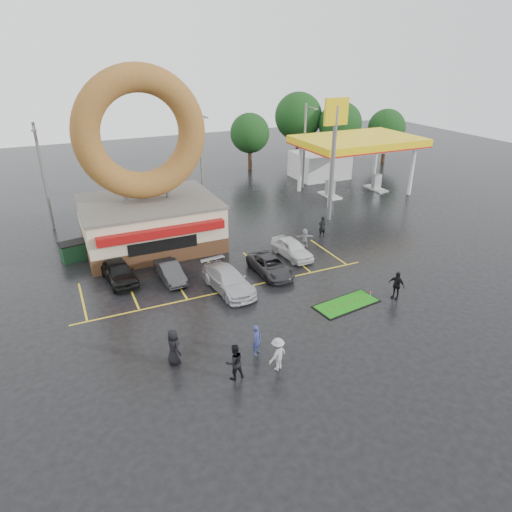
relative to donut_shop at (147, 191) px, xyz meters
name	(u,v)px	position (x,y,z in m)	size (l,w,h in m)	color
ground	(253,315)	(3.00, -12.97, -4.46)	(120.00, 120.00, 0.00)	black
donut_shop	(147,191)	(0.00, 0.00, 0.00)	(10.20, 8.70, 13.50)	#472B19
gas_station	(340,153)	(23.00, 7.97, -0.77)	(12.30, 13.65, 5.90)	silver
shell_sign	(334,138)	(16.00, -0.97, 2.91)	(2.20, 0.36, 10.60)	slate
streetlight_left	(43,175)	(-7.00, 6.95, 0.32)	(0.40, 2.21, 9.00)	slate
streetlight_mid	(201,157)	(7.00, 7.95, 0.32)	(0.40, 2.21, 9.00)	slate
streetlight_right	(305,144)	(19.00, 8.95, 0.32)	(0.40, 2.21, 9.00)	slate
tree_far_a	(340,124)	(29.00, 17.03, 0.72)	(5.60, 5.60, 8.00)	#332114
tree_far_b	(386,128)	(35.00, 15.03, 0.07)	(4.90, 4.90, 7.00)	#332114
tree_far_c	(298,117)	(25.00, 21.03, 1.37)	(6.30, 6.30, 9.00)	#332114
tree_far_d	(250,133)	(17.00, 19.03, 0.07)	(4.90, 4.90, 7.00)	#332114
car_black	(119,272)	(-3.43, -5.31, -3.73)	(1.73, 4.30, 1.47)	black
car_dgrey	(170,272)	(-0.25, -6.51, -3.86)	(1.29, 3.69, 1.21)	#2C2C2E
car_silver	(228,280)	(2.81, -9.47, -3.75)	(2.00, 4.92, 1.43)	#B8B8BE
car_grey	(270,266)	(6.32, -8.51, -3.86)	(2.00, 4.33, 1.20)	#2F2F31
car_white	(292,248)	(9.02, -6.67, -3.78)	(1.63, 4.05, 1.38)	silver
person_blue	(257,340)	(1.66, -16.38, -3.62)	(0.62, 0.40, 1.69)	navy
person_blackjkt	(234,362)	(-0.09, -17.63, -3.54)	(0.90, 0.70, 1.85)	black
person_hoodie	(278,354)	(2.07, -17.90, -3.58)	(1.14, 0.65, 1.76)	#959597
person_bystander	(173,347)	(-2.40, -15.33, -3.51)	(0.93, 0.60, 1.90)	black
person_cameraman	(396,285)	(11.97, -14.81, -3.56)	(1.06, 0.44, 1.82)	black
person_walker_near	(305,238)	(10.80, -5.49, -3.69)	(1.43, 0.45, 1.54)	#959598
person_walker_far	(322,227)	(13.21, -4.20, -3.57)	(0.65, 0.43, 1.78)	black
dumpster	(74,251)	(-5.87, -0.38, -3.81)	(1.80, 1.20, 1.30)	#163B21
putting_green	(346,304)	(8.74, -14.20, -4.43)	(4.35, 2.31, 0.52)	black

